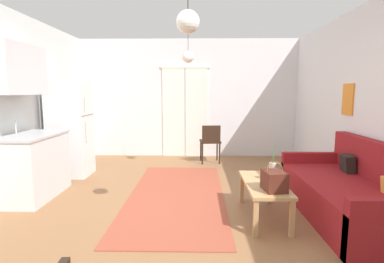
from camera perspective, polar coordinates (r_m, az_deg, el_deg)
The scene contains 12 objects.
ground_plane at distance 3.68m, azimuth -2.47°, elevation -17.21°, with size 5.54×7.61×0.10m, color #8E603D.
wall_back at distance 6.89m, azimuth -0.69°, elevation 6.30°, with size 5.14×0.13×2.68m.
area_rug at distance 4.41m, azimuth -2.99°, elevation -12.10°, with size 1.35×3.09×0.01m, color #9E4733.
couch at distance 4.09m, azimuth 28.51°, elevation -10.61°, with size 0.95×2.06×0.90m.
coffee_table at distance 3.67m, azimuth 13.71°, elevation -10.39°, with size 0.45×1.05×0.43m.
bamboo_vase at distance 3.70m, azimuth 15.30°, elevation -7.49°, with size 0.09×0.09×0.44m.
handbag at distance 3.36m, azimuth 15.57°, elevation -9.10°, with size 0.26×0.30×0.32m.
refrigerator at distance 5.68m, azimuth -22.40°, elevation 0.36°, with size 0.67×0.58×1.66m.
kitchen_counter at distance 4.72m, azimuth -28.85°, elevation -1.47°, with size 0.60×1.10×2.14m.
accent_chair at distance 6.22m, azimuth 3.57°, elevation -1.76°, with size 0.45×0.44×0.81m.
pendant_lamp_near at distance 2.86m, azimuth -0.79°, elevation 20.40°, with size 0.21×0.21×0.66m.
pendant_lamp_far at distance 5.16m, azimuth -0.76°, elevation 14.22°, with size 0.20×0.20×0.70m.
Camera 1 is at (0.22, -3.33, 1.50)m, focal length 27.66 mm.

